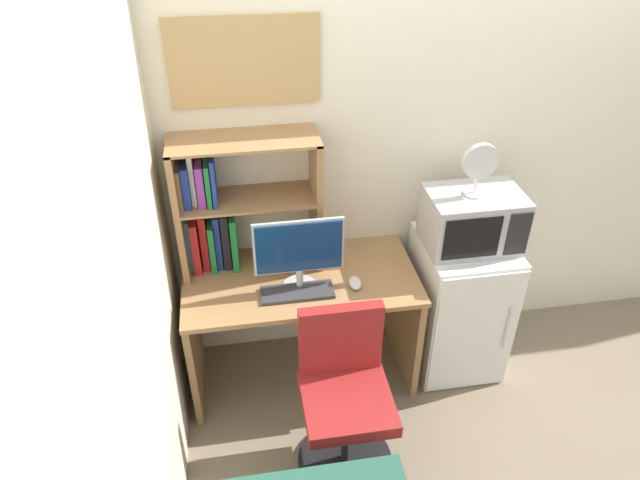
% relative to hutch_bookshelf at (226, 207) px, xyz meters
% --- Properties ---
extents(wall_back, '(6.40, 0.04, 2.60)m').
position_rel_hutch_bookshelf_xyz_m(wall_back, '(1.68, 0.15, 0.22)').
color(wall_back, silver).
rests_on(wall_back, ground_plane).
extents(wall_left, '(0.04, 4.40, 2.60)m').
position_rel_hutch_bookshelf_xyz_m(wall_left, '(-0.34, -1.47, 0.22)').
color(wall_left, silver).
rests_on(wall_left, ground_plane).
extents(desk, '(1.23, 0.63, 0.73)m').
position_rel_hutch_bookshelf_xyz_m(desk, '(0.35, -0.19, -0.58)').
color(desk, '#997047').
rests_on(desk, ground_plane).
extents(hutch_bookshelf, '(0.73, 0.28, 0.73)m').
position_rel_hutch_bookshelf_xyz_m(hutch_bookshelf, '(0.00, 0.00, 0.00)').
color(hutch_bookshelf, '#997047').
rests_on(hutch_bookshelf, desk).
extents(monitor, '(0.45, 0.18, 0.40)m').
position_rel_hutch_bookshelf_xyz_m(monitor, '(0.34, -0.27, -0.13)').
color(monitor, '#B7B7BC').
rests_on(monitor, desk).
extents(keyboard, '(0.37, 0.14, 0.02)m').
position_rel_hutch_bookshelf_xyz_m(keyboard, '(0.32, -0.32, -0.35)').
color(keyboard, '#333338').
rests_on(keyboard, desk).
extents(computer_mouse, '(0.06, 0.11, 0.04)m').
position_rel_hutch_bookshelf_xyz_m(computer_mouse, '(0.62, -0.30, -0.34)').
color(computer_mouse, silver).
rests_on(computer_mouse, desk).
extents(mini_fridge, '(0.48, 0.54, 0.84)m').
position_rel_hutch_bookshelf_xyz_m(mini_fridge, '(1.26, -0.19, -0.66)').
color(mini_fridge, white).
rests_on(mini_fridge, ground_plane).
extents(microwave, '(0.49, 0.34, 0.31)m').
position_rel_hutch_bookshelf_xyz_m(microwave, '(1.26, -0.19, -0.09)').
color(microwave, '#ADADB2').
rests_on(microwave, mini_fridge).
extents(desk_fan, '(0.18, 0.11, 0.28)m').
position_rel_hutch_bookshelf_xyz_m(desk_fan, '(1.24, -0.20, 0.23)').
color(desk_fan, silver).
rests_on(desk_fan, microwave).
extents(desk_chair, '(0.48, 0.48, 0.89)m').
position_rel_hutch_bookshelf_xyz_m(desk_chair, '(0.48, -0.77, -0.69)').
color(desk_chair, black).
rests_on(desk_chair, ground_plane).
extents(wall_corkboard, '(0.71, 0.02, 0.41)m').
position_rel_hutch_bookshelf_xyz_m(wall_corkboard, '(0.15, 0.11, 0.70)').
color(wall_corkboard, tan).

